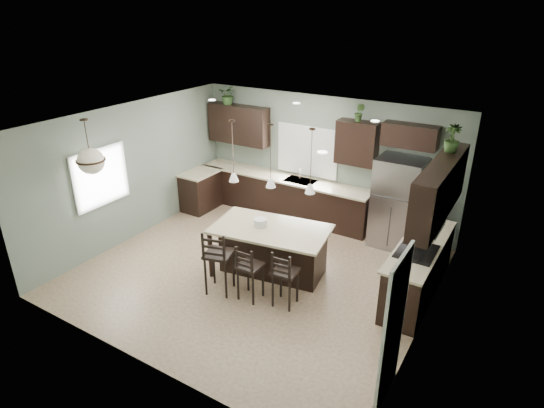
{
  "coord_description": "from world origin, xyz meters",
  "views": [
    {
      "loc": [
        4.0,
        -5.98,
        4.57
      ],
      "look_at": [
        0.1,
        0.4,
        1.25
      ],
      "focal_mm": 30.0,
      "sensor_mm": 36.0,
      "label": 1
    }
  ],
  "objects": [
    {
      "name": "ground",
      "position": [
        0.0,
        0.0,
        0.0
      ],
      "size": [
        6.0,
        6.0,
        0.0
      ],
      "primitive_type": "plane",
      "color": "#9E8466",
      "rests_on": "ground"
    },
    {
      "name": "pantry_door",
      "position": [
        2.98,
        -1.55,
        1.02
      ],
      "size": [
        0.04,
        0.82,
        2.04
      ],
      "primitive_type": "cube",
      "color": "white",
      "rests_on": "ground"
    },
    {
      "name": "window_back",
      "position": [
        -0.4,
        2.73,
        1.55
      ],
      "size": [
        1.35,
        0.02,
        1.0
      ],
      "primitive_type": "cube",
      "color": "white",
      "rests_on": "room_shell"
    },
    {
      "name": "window_left",
      "position": [
        -2.98,
        -0.8,
        1.55
      ],
      "size": [
        0.02,
        1.1,
        1.0
      ],
      "primitive_type": "cube",
      "color": "white",
      "rests_on": "room_shell"
    },
    {
      "name": "left_return_cabs",
      "position": [
        -2.7,
        1.7,
        0.45
      ],
      "size": [
        0.6,
        0.9,
        0.9
      ],
      "primitive_type": "cube",
      "color": "black",
      "rests_on": "ground"
    },
    {
      "name": "left_return_countertop",
      "position": [
        -2.68,
        1.7,
        0.92
      ],
      "size": [
        0.66,
        0.96,
        0.04
      ],
      "primitive_type": "cube",
      "color": "beige",
      "rests_on": "left_return_cabs"
    },
    {
      "name": "back_lower_cabs",
      "position": [
        -0.85,
        2.45,
        0.45
      ],
      "size": [
        4.2,
        0.6,
        0.9
      ],
      "primitive_type": "cube",
      "color": "black",
      "rests_on": "ground"
    },
    {
      "name": "back_countertop",
      "position": [
        -0.85,
        2.43,
        0.92
      ],
      "size": [
        4.2,
        0.66,
        0.04
      ],
      "primitive_type": "cube",
      "color": "beige",
      "rests_on": "back_lower_cabs"
    },
    {
      "name": "sink_inset",
      "position": [
        -0.4,
        2.43,
        0.94
      ],
      "size": [
        0.7,
        0.45,
        0.01
      ],
      "primitive_type": "cube",
      "color": "gray",
      "rests_on": "back_countertop"
    },
    {
      "name": "faucet",
      "position": [
        -0.4,
        2.4,
        1.08
      ],
      "size": [
        0.02,
        0.02,
        0.28
      ],
      "primitive_type": "cylinder",
      "color": "silver",
      "rests_on": "back_countertop"
    },
    {
      "name": "back_upper_left",
      "position": [
        -2.15,
        2.58,
        1.95
      ],
      "size": [
        1.55,
        0.34,
        0.9
      ],
      "primitive_type": "cube",
      "color": "black",
      "rests_on": "room_shell"
    },
    {
      "name": "back_upper_right",
      "position": [
        0.8,
        2.58,
        1.95
      ],
      "size": [
        0.85,
        0.34,
        0.9
      ],
      "primitive_type": "cube",
      "color": "black",
      "rests_on": "room_shell"
    },
    {
      "name": "fridge_header",
      "position": [
        1.85,
        2.58,
        2.25
      ],
      "size": [
        1.05,
        0.34,
        0.45
      ],
      "primitive_type": "cube",
      "color": "black",
      "rests_on": "room_shell"
    },
    {
      "name": "right_lower_cabs",
      "position": [
        2.7,
        0.87,
        0.45
      ],
      "size": [
        0.6,
        2.35,
        0.9
      ],
      "primitive_type": "cube",
      "color": "black",
      "rests_on": "ground"
    },
    {
      "name": "right_countertop",
      "position": [
        2.68,
        0.87,
        0.92
      ],
      "size": [
        0.66,
        2.35,
        0.04
      ],
      "primitive_type": "cube",
      "color": "beige",
      "rests_on": "right_lower_cabs"
    },
    {
      "name": "cooktop",
      "position": [
        2.68,
        0.6,
        0.94
      ],
      "size": [
        0.58,
        0.75,
        0.02
      ],
      "primitive_type": "cube",
      "color": "black",
      "rests_on": "right_countertop"
    },
    {
      "name": "wall_oven_front",
      "position": [
        2.4,
        0.6,
        0.45
      ],
      "size": [
        0.01,
        0.72,
        0.6
      ],
      "primitive_type": "cube",
      "color": "gray",
      "rests_on": "right_lower_cabs"
    },
    {
      "name": "right_upper_cabs",
      "position": [
        2.83,
        0.87,
        1.95
      ],
      "size": [
        0.34,
        2.35,
        0.9
      ],
      "primitive_type": "cube",
      "color": "black",
      "rests_on": "room_shell"
    },
    {
      "name": "microwave",
      "position": [
        2.78,
        0.6,
        1.55
      ],
      "size": [
        0.4,
        0.75,
        0.4
      ],
      "primitive_type": "cube",
      "color": "gray",
      "rests_on": "right_upper_cabs"
    },
    {
      "name": "refrigerator",
      "position": [
        1.81,
        2.37,
        0.93
      ],
      "size": [
        0.9,
        0.74,
        1.85
      ],
      "primitive_type": "cube",
      "color": "gray",
      "rests_on": "ground"
    },
    {
      "name": "kitchen_island",
      "position": [
        0.24,
        0.12,
        0.46
      ],
      "size": [
        2.2,
        1.46,
        0.92
      ],
      "primitive_type": "cube",
      "rotation": [
        0.0,
        0.0,
        0.15
      ],
      "color": "black",
      "rests_on": "ground"
    },
    {
      "name": "serving_dish",
      "position": [
        0.05,
        0.09,
        0.99
      ],
      "size": [
        0.24,
        0.24,
        0.14
      ],
      "primitive_type": "cylinder",
      "color": "silver",
      "rests_on": "kitchen_island"
    },
    {
      "name": "bar_stool_left",
      "position": [
        -0.2,
        -0.82,
        0.6
      ],
      "size": [
        0.55,
        0.55,
        1.19
      ],
      "primitive_type": "cube",
      "rotation": [
        0.0,
        0.0,
        0.27
      ],
      "color": "black",
      "rests_on": "ground"
    },
    {
      "name": "bar_stool_center",
      "position": [
        0.36,
        -0.72,
        0.51
      ],
      "size": [
        0.38,
        0.38,
        1.02
      ],
      "primitive_type": "cube",
      "rotation": [
        0.0,
        0.0,
        -0.0
      ],
      "color": "black",
      "rests_on": "ground"
    },
    {
      "name": "bar_stool_right",
      "position": [
        0.94,
        -0.57,
        0.51
      ],
      "size": [
        0.41,
        0.41,
        1.03
      ],
      "primitive_type": "cube",
      "rotation": [
        0.0,
        0.0,
        0.08
      ],
      "color": "black",
      "rests_on": "ground"
    },
    {
      "name": "pendant_left",
      "position": [
        -0.45,
        0.02,
        2.25
      ],
      "size": [
        0.17,
        0.17,
        1.1
      ],
      "primitive_type": null,
      "color": "white",
      "rests_on": "room_shell"
    },
    {
      "name": "pendant_center",
      "position": [
        0.24,
        0.12,
        2.25
      ],
      "size": [
        0.17,
        0.17,
        1.1
      ],
      "primitive_type": null,
      "color": "white",
      "rests_on": "room_shell"
    },
    {
      "name": "pendant_right",
      "position": [
        0.94,
        0.23,
        2.25
      ],
      "size": [
        0.17,
        0.17,
        1.1
      ],
      "primitive_type": null,
      "color": "silver",
      "rests_on": "room_shell"
    },
    {
      "name": "chandelier",
      "position": [
        -2.6,
        -1.22,
        2.31
      ],
      "size": [
        0.5,
        0.5,
        0.98
      ],
      "primitive_type": null,
      "color": "#F3E6C7",
      "rests_on": "room_shell"
    },
    {
      "name": "plant_back_left",
      "position": [
        -2.4,
        2.55,
        2.63
      ],
      "size": [
        0.48,
        0.44,
        0.45
      ],
      "primitive_type": "imported",
      "rotation": [
        0.0,
        0.0,
        0.24
      ],
      "color": "#2F5123",
      "rests_on": "back_upper_left"
    },
    {
      "name": "plant_back_right",
      "position": [
        0.82,
        2.55,
        2.58
      ],
      "size": [
        0.2,
        0.16,
        0.37
      ],
      "primitive_type": "imported",
      "rotation": [
        0.0,
        0.0,
        -0.0
      ],
      "color": "#345424",
      "rests_on": "back_upper_right"
    },
    {
      "name": "plant_right_wall",
      "position": [
        2.8,
        1.41,
        2.62
      ],
      "size": [
        0.25,
        0.25,
        0.44
      ],
      "primitive_type": "imported",
      "rotation": [
        0.0,
        0.0,
        0.0
      ],
      "color": "#315023",
      "rests_on": "right_upper_cabs"
    },
    {
      "name": "room_shell",
      "position": [
        0.0,
        0.0,
        1.7
      ],
      "size": [
        6.0,
        6.0,
        6.0
      ],
      "color": "slate",
      "rests_on": "ground"
    }
  ]
}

